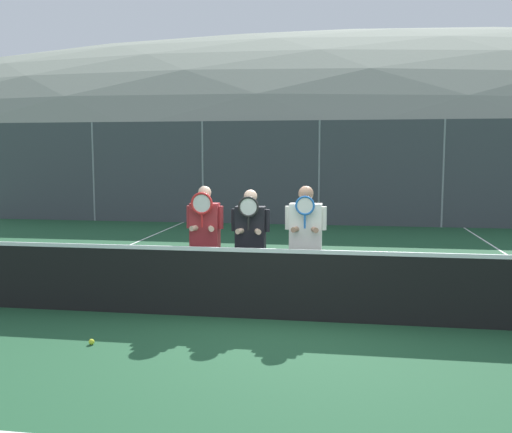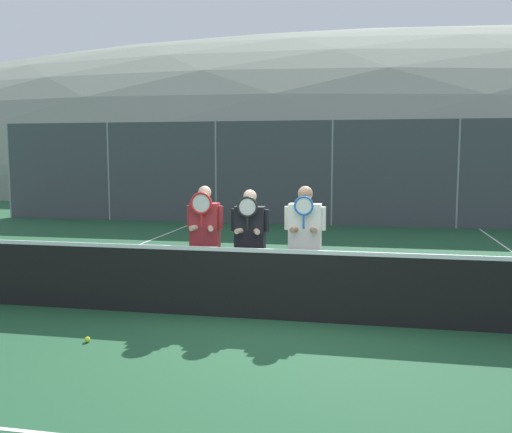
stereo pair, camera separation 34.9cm
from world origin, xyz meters
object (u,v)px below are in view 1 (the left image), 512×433
Objects in this scene: car_far_left at (138,190)px; car_left_of_center at (263,190)px; player_center_left at (250,239)px; car_center at (405,194)px; tennis_ball_on_court at (92,342)px; player_center_right at (306,237)px; player_leftmost at (205,236)px.

car_left_of_center reaches higher than car_far_left.
player_center_left is 12.54m from car_center.
player_center_right is at bearing 38.89° from tennis_ball_on_court.
player_center_left is 2.68m from tennis_ball_on_court.
player_leftmost is at bearing -85.78° from car_left_of_center.
car_left_of_center is (-1.59, 12.37, -0.10)m from player_center_left.
player_center_right is 26.53× the size of tennis_ball_on_court.
car_center is at bearing 74.25° from player_center_left.
player_center_right reaches higher than car_center.
car_center is at bearing 70.31° from tennis_ball_on_court.
player_center_left is at bearing -105.75° from car_center.
player_leftmost is 0.39× the size of car_center.
car_left_of_center reaches higher than player_center_left.
car_far_left reaches higher than tennis_ball_on_court.
tennis_ball_on_court is (-0.92, -1.90, -1.02)m from player_leftmost.
car_far_left is 59.01× the size of tennis_ball_on_court.
player_leftmost reaches higher than car_center.
tennis_ball_on_court is (-0.01, -14.29, -0.89)m from car_left_of_center.
car_center is (9.70, -0.15, -0.03)m from car_far_left.
tennis_ball_on_court is at bearing -115.85° from player_leftmost.
player_center_right is at bearing -59.81° from car_far_left.
player_center_left is 0.43× the size of car_far_left.
player_center_left is 25.66× the size of tennis_ball_on_court.
car_far_left is 0.87× the size of car_center.
car_far_left is 4.71m from car_left_of_center.
player_leftmost reaches higher than tennis_ball_on_court.
car_far_left reaches higher than player_center_left.
car_far_left is 0.96× the size of car_left_of_center.
player_center_right is 12.33m from car_center.
car_far_left is at bearing 114.66° from player_leftmost.
car_left_of_center is (4.70, 0.15, 0.02)m from car_far_left.
car_left_of_center is 5.00m from car_center.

